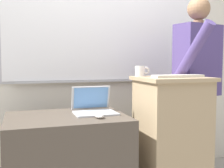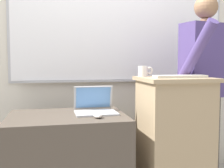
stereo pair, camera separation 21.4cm
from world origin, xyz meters
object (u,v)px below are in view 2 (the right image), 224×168
Objects in this scene: person_presenter at (205,79)px; computer_mouse_by_laptop at (98,116)px; wireless_keyboard at (180,76)px; side_desk at (68,163)px; coffee_mug at (144,71)px; lectern_podium at (174,142)px; laptop at (95,106)px.

person_presenter reaches higher than computer_mouse_by_laptop.
person_presenter is 4.23× the size of wireless_keyboard.
coffee_mug reaches higher than side_desk.
lectern_podium is at bearing -42.91° from coffee_mug.
lectern_podium is 0.64m from person_presenter.
lectern_podium is 0.70m from laptop.
computer_mouse_by_laptop is at bearing -174.66° from lectern_podium.
computer_mouse_by_laptop is (0.21, -0.17, 0.40)m from side_desk.
person_presenter is at bearing 3.88° from side_desk.
side_desk is at bearing 172.71° from lectern_podium.
laptop is 0.79× the size of wireless_keyboard.
person_presenter is 1.01m from laptop.
computer_mouse_by_laptop is (-0.63, -0.06, 0.25)m from lectern_podium.
person_presenter reaches higher than laptop.
person_presenter is at bearing 26.83° from lectern_podium.
coffee_mug reaches higher than wireless_keyboard.
coffee_mug is at bearing 130.68° from wireless_keyboard.
side_desk is 9.01× the size of computer_mouse_by_laptop.
side_desk is 1.37m from person_presenter.
coffee_mug reaches higher than lectern_podium.
wireless_keyboard reaches higher than laptop.
laptop reaches higher than computer_mouse_by_laptop.
person_presenter is (1.22, 0.08, 0.63)m from side_desk.
coffee_mug is at bearing 168.51° from person_presenter.
side_desk is 1.11m from wireless_keyboard.
coffee_mug is (0.42, 0.01, 0.28)m from laptop.
side_desk is 0.48m from computer_mouse_by_laptop.
lectern_podium is at bearing 5.34° from computer_mouse_by_laptop.
coffee_mug is at bearing 1.49° from laptop.
person_presenter is at bearing 1.05° from laptop.
side_desk is at bearing 141.72° from computer_mouse_by_laptop.
person_presenter reaches higher than lectern_podium.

